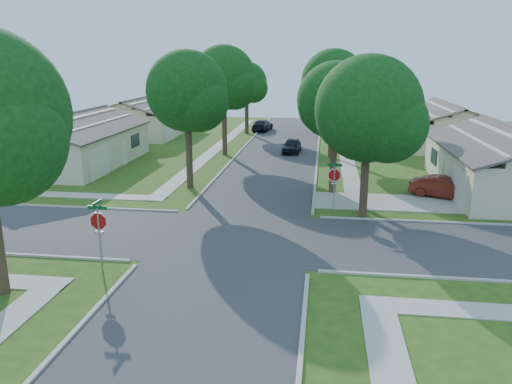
{
  "coord_description": "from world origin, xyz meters",
  "views": [
    {
      "loc": [
        4.0,
        -22.44,
        8.41
      ],
      "look_at": [
        0.61,
        2.6,
        1.6
      ],
      "focal_mm": 35.0,
      "sensor_mm": 36.0,
      "label": 1
    }
  ],
  "objects": [
    {
      "name": "tree_e_far",
      "position": [
        4.75,
        34.01,
        5.98
      ],
      "size": [
        5.17,
        5.0,
        8.72
      ],
      "color": "#38281C",
      "rests_on": "ground"
    },
    {
      "name": "car_driveway",
      "position": [
        11.5,
        8.7,
        0.66
      ],
      "size": [
        4.21,
        2.87,
        1.31
      ],
      "primitive_type": "imported",
      "rotation": [
        0.0,
        0.0,
        1.16
      ],
      "color": "#5C1A12",
      "rests_on": "ground"
    },
    {
      "name": "driveway",
      "position": [
        7.9,
        7.1,
        0.03
      ],
      "size": [
        8.8,
        3.6,
        0.05
      ],
      "primitive_type": "cube",
      "color": "#9E9B91",
      "rests_on": "ground"
    },
    {
      "name": "car_curb_east",
      "position": [
        1.2,
        22.76,
        0.65
      ],
      "size": [
        1.73,
        3.88,
        1.3
      ],
      "primitive_type": "imported",
      "rotation": [
        0.0,
        0.0,
        -0.05
      ],
      "color": "black",
      "rests_on": "ground"
    },
    {
      "name": "sidewalk_ne",
      "position": [
        6.1,
        26.0,
        0.02
      ],
      "size": [
        1.2,
        40.0,
        0.04
      ],
      "primitive_type": "cube",
      "color": "#9E9B91",
      "rests_on": "ground"
    },
    {
      "name": "road_ns",
      "position": [
        0.0,
        0.0,
        0.0
      ],
      "size": [
        7.0,
        100.0,
        0.02
      ],
      "primitive_type": "cube",
      "color": "#333335",
      "rests_on": "ground"
    },
    {
      "name": "house_ne_near",
      "position": [
        15.99,
        11.0,
        1.52
      ],
      "size": [
        8.42,
        13.6,
        4.23
      ],
      "color": "beige",
      "rests_on": "ground"
    },
    {
      "name": "tree_e_mid",
      "position": [
        4.76,
        21.01,
        6.25
      ],
      "size": [
        5.59,
        5.4,
        9.21
      ],
      "color": "#38281C",
      "rests_on": "ground"
    },
    {
      "name": "house_nw_far",
      "position": [
        -15.99,
        32.0,
        1.52
      ],
      "size": [
        8.42,
        13.6,
        4.23
      ],
      "color": "beige",
      "rests_on": "ground"
    },
    {
      "name": "house_nw_near",
      "position": [
        -15.99,
        15.0,
        1.52
      ],
      "size": [
        8.42,
        13.6,
        4.23
      ],
      "color": "beige",
      "rests_on": "ground"
    },
    {
      "name": "stop_sign_sw",
      "position": [
        -4.7,
        -4.7,
        2.03
      ],
      "size": [
        1.05,
        0.8,
        2.98
      ],
      "color": "gray",
      "rests_on": "ground"
    },
    {
      "name": "ground",
      "position": [
        0.0,
        0.0,
        0.0
      ],
      "size": [
        100.0,
        100.0,
        0.0
      ],
      "primitive_type": "plane",
      "color": "#2C4D15",
      "rests_on": "ground"
    },
    {
      "name": "house_ne_far",
      "position": [
        15.99,
        29.0,
        1.52
      ],
      "size": [
        8.42,
        13.6,
        4.23
      ],
      "color": "beige",
      "rests_on": "ground"
    },
    {
      "name": "tree_w_mid",
      "position": [
        -4.64,
        21.01,
        6.49
      ],
      "size": [
        5.8,
        5.6,
        9.56
      ],
      "color": "#38281C",
      "rests_on": "ground"
    },
    {
      "name": "tree_w_near",
      "position": [
        -4.64,
        9.01,
        6.12
      ],
      "size": [
        5.38,
        5.2,
        8.97
      ],
      "color": "#38281C",
      "rests_on": "ground"
    },
    {
      "name": "car_curb_west",
      "position": [
        -3.2,
        36.48,
        0.66
      ],
      "size": [
        2.33,
        4.69,
        1.31
      ],
      "primitive_type": "imported",
      "rotation": [
        0.0,
        0.0,
        3.03
      ],
      "color": "black",
      "rests_on": "ground"
    },
    {
      "name": "stop_sign_ne",
      "position": [
        4.7,
        4.7,
        2.03
      ],
      "size": [
        1.05,
        0.8,
        2.98
      ],
      "color": "gray",
      "rests_on": "ground"
    },
    {
      "name": "tree_w_far",
      "position": [
        -4.65,
        34.01,
        5.51
      ],
      "size": [
        4.76,
        4.6,
        8.04
      ],
      "color": "#38281C",
      "rests_on": "ground"
    },
    {
      "name": "sidewalk_nw",
      "position": [
        -6.1,
        26.0,
        0.02
      ],
      "size": [
        1.2,
        40.0,
        0.04
      ],
      "primitive_type": "cube",
      "color": "#9E9B91",
      "rests_on": "ground"
    },
    {
      "name": "tree_e_near",
      "position": [
        4.75,
        9.01,
        5.64
      ],
      "size": [
        4.97,
        4.8,
        8.28
      ],
      "color": "#38281C",
      "rests_on": "ground"
    },
    {
      "name": "tree_ne_corner",
      "position": [
        6.36,
        4.21,
        5.59
      ],
      "size": [
        5.8,
        5.6,
        8.66
      ],
      "color": "#38281C",
      "rests_on": "ground"
    }
  ]
}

